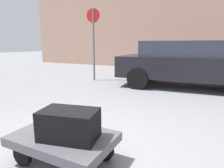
{
  "coord_description": "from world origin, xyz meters",
  "views": [
    {
      "loc": [
        1.37,
        -1.51,
        1.31
      ],
      "look_at": [
        0.0,
        1.2,
        0.69
      ],
      "focal_mm": 30.82,
      "sensor_mm": 36.0,
      "label": 1
    }
  ],
  "objects_px": {
    "duffel_bag_black_front_left": "(69,124)",
    "no_parking_sign": "(94,37)",
    "luggage_cart": "(63,141)",
    "parked_car": "(188,63)"
  },
  "relations": [
    {
      "from": "duffel_bag_black_front_left",
      "to": "no_parking_sign",
      "type": "height_order",
      "value": "no_parking_sign"
    },
    {
      "from": "parked_car",
      "to": "no_parking_sign",
      "type": "bearing_deg",
      "value": -175.15
    },
    {
      "from": "parked_car",
      "to": "luggage_cart",
      "type": "bearing_deg",
      "value": -99.37
    },
    {
      "from": "luggage_cart",
      "to": "parked_car",
      "type": "relative_size",
      "value": 0.25
    },
    {
      "from": "duffel_bag_black_front_left",
      "to": "no_parking_sign",
      "type": "relative_size",
      "value": 0.23
    },
    {
      "from": "luggage_cart",
      "to": "no_parking_sign",
      "type": "bearing_deg",
      "value": 118.18
    },
    {
      "from": "luggage_cart",
      "to": "duffel_bag_black_front_left",
      "type": "bearing_deg",
      "value": -15.52
    },
    {
      "from": "duffel_bag_black_front_left",
      "to": "parked_car",
      "type": "xyz_separation_m",
      "value": [
        0.68,
        4.87,
        0.26
      ]
    },
    {
      "from": "luggage_cart",
      "to": "no_parking_sign",
      "type": "xyz_separation_m",
      "value": [
        -2.45,
        4.56,
        1.32
      ]
    },
    {
      "from": "luggage_cart",
      "to": "no_parking_sign",
      "type": "relative_size",
      "value": 0.43
    }
  ]
}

